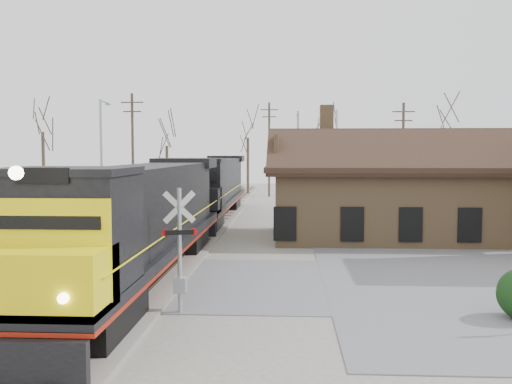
% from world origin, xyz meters
% --- Properties ---
extents(ground, '(140.00, 140.00, 0.00)m').
position_xyz_m(ground, '(0.00, 0.00, 0.00)').
color(ground, '#9E998E').
rests_on(ground, ground).
extents(road, '(60.00, 9.00, 0.03)m').
position_xyz_m(road, '(0.00, 0.00, 0.01)').
color(road, slate).
rests_on(road, ground).
extents(track_main, '(3.40, 90.00, 0.24)m').
position_xyz_m(track_main, '(0.00, 15.00, 0.07)').
color(track_main, '#9E998E').
rests_on(track_main, ground).
extents(track_siding, '(3.40, 90.00, 0.24)m').
position_xyz_m(track_siding, '(-4.50, 15.00, 0.07)').
color(track_siding, '#9E998E').
rests_on(track_siding, ground).
extents(depot, '(15.20, 9.31, 7.90)m').
position_xyz_m(depot, '(11.99, 12.00, 2.41)').
color(depot, '#96744E').
rests_on(depot, ground).
extents(locomotive_lead, '(3.16, 21.17, 4.70)m').
position_xyz_m(locomotive_lead, '(0.00, -0.35, 2.47)').
color(locomotive_lead, black).
rests_on(locomotive_lead, ground).
extents(locomotive_trailing, '(3.16, 21.17, 4.45)m').
position_xyz_m(locomotive_trailing, '(0.00, 21.10, 2.47)').
color(locomotive_trailing, black).
rests_on(locomotive_trailing, ground).
extents(crossbuck_near, '(1.09, 0.43, 3.93)m').
position_xyz_m(crossbuck_near, '(2.27, -4.25, 1.85)').
color(crossbuck_near, '#A5A8AD').
rests_on(crossbuck_near, ground).
extents(crossbuck_far, '(1.19, 0.53, 4.38)m').
position_xyz_m(crossbuck_far, '(-7.22, 5.10, 2.03)').
color(crossbuck_far, '#A5A8AD').
rests_on(crossbuck_far, ground).
extents(streetlight_a, '(0.25, 2.04, 8.55)m').
position_xyz_m(streetlight_a, '(-6.78, 15.89, 4.81)').
color(streetlight_a, '#A5A8AD').
rests_on(streetlight_a, ground).
extents(streetlight_b, '(0.25, 2.04, 8.23)m').
position_xyz_m(streetlight_b, '(6.44, 23.14, 4.64)').
color(streetlight_b, '#A5A8AD').
rests_on(streetlight_b, ground).
extents(streetlight_c, '(0.25, 2.04, 9.45)m').
position_xyz_m(streetlight_c, '(10.73, 38.12, 5.27)').
color(streetlight_c, '#A5A8AD').
rests_on(streetlight_c, ground).
extents(utility_pole_a, '(2.00, 0.24, 10.22)m').
position_xyz_m(utility_pole_a, '(-8.06, 28.20, 5.34)').
color(utility_pole_a, '#382D23').
rests_on(utility_pole_a, ground).
extents(utility_pole_b, '(2.00, 0.24, 10.63)m').
position_xyz_m(utility_pole_b, '(3.56, 42.99, 5.54)').
color(utility_pole_b, '#382D23').
rests_on(utility_pole_b, ground).
extents(utility_pole_c, '(2.00, 0.24, 9.47)m').
position_xyz_m(utility_pole_c, '(16.03, 30.47, 4.96)').
color(utility_pole_c, '#382D23').
rests_on(utility_pole_c, ground).
extents(tree_a, '(4.61, 4.61, 11.28)m').
position_xyz_m(tree_a, '(-16.97, 30.03, 8.04)').
color(tree_a, '#382D23').
rests_on(tree_a, ground).
extents(tree_b, '(3.81, 3.81, 9.34)m').
position_xyz_m(tree_b, '(-7.25, 38.72, 6.64)').
color(tree_b, '#382D23').
rests_on(tree_b, ground).
extents(tree_c, '(4.49, 4.49, 11.01)m').
position_xyz_m(tree_c, '(0.93, 46.01, 7.84)').
color(tree_c, '#382D23').
rests_on(tree_c, ground).
extents(tree_d, '(4.46, 4.46, 10.94)m').
position_xyz_m(tree_d, '(10.11, 44.23, 7.79)').
color(tree_d, '#382D23').
rests_on(tree_d, ground).
extents(tree_e, '(4.54, 4.54, 11.12)m').
position_xyz_m(tree_e, '(21.44, 35.73, 7.92)').
color(tree_e, '#382D23').
rests_on(tree_e, ground).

